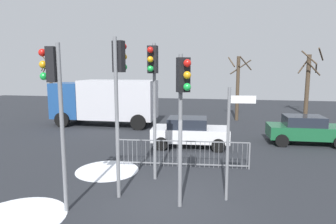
# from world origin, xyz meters

# --- Properties ---
(ground_plane) EXTENTS (60.00, 60.00, 0.00)m
(ground_plane) POSITION_xyz_m (0.00, 0.00, 0.00)
(ground_plane) COLOR #26282D
(traffic_light_foreground_right) EXTENTS (0.34, 0.57, 4.73)m
(traffic_light_foreground_right) POSITION_xyz_m (-0.78, 1.68, 3.46)
(traffic_light_foreground_right) COLOR slate
(traffic_light_foreground_right) RESTS_ON ground
(traffic_light_foreground_left) EXTENTS (0.42, 0.51, 4.27)m
(traffic_light_foreground_left) POSITION_xyz_m (0.48, -0.24, 3.13)
(traffic_light_foreground_left) COLOR slate
(traffic_light_foreground_left) RESTS_ON ground
(traffic_light_rear_left) EXTENTS (0.57, 0.34, 4.54)m
(traffic_light_rear_left) POSITION_xyz_m (-2.77, -0.97, 3.33)
(traffic_light_rear_left) COLOR slate
(traffic_light_rear_left) RESTS_ON ground
(traffic_light_mid_right) EXTENTS (0.37, 0.55, 4.78)m
(traffic_light_mid_right) POSITION_xyz_m (-1.48, 0.29, 3.50)
(traffic_light_mid_right) COLOR slate
(traffic_light_mid_right) RESTS_ON ground
(direction_sign_post) EXTENTS (0.79, 0.12, 3.37)m
(direction_sign_post) POSITION_xyz_m (1.76, 0.55, 1.88)
(direction_sign_post) COLOR slate
(direction_sign_post) RESTS_ON ground
(pedestrian_guard_railing) EXTENTS (5.30, 0.46, 1.07)m
(pedestrian_guard_railing) POSITION_xyz_m (-0.01, 3.26, 0.55)
(pedestrian_guard_railing) COLOR slate
(pedestrian_guard_railing) RESTS_ON ground
(car_white_far) EXTENTS (3.90, 2.12, 1.47)m
(car_white_far) POSITION_xyz_m (-0.04, 6.39, 0.77)
(car_white_far) COLOR silver
(car_white_far) RESTS_ON ground
(car_green_near) EXTENTS (3.84, 1.99, 1.47)m
(car_green_near) POSITION_xyz_m (5.81, 8.02, 0.77)
(car_green_near) COLOR #195933
(car_green_near) RESTS_ON ground
(delivery_truck) EXTENTS (7.07, 2.75, 3.10)m
(delivery_truck) POSITION_xyz_m (-6.32, 11.00, 1.74)
(delivery_truck) COLOR silver
(delivery_truck) RESTS_ON ground
(bare_tree_left) EXTENTS (1.37, 1.31, 5.13)m
(bare_tree_left) POSITION_xyz_m (-13.69, 16.28, 2.80)
(bare_tree_left) COLOR #473828
(bare_tree_left) RESTS_ON ground
(bare_tree_centre) EXTENTS (1.75, 1.96, 4.77)m
(bare_tree_centre) POSITION_xyz_m (2.66, 14.60, 2.58)
(bare_tree_centre) COLOR #473828
(bare_tree_centre) RESTS_ON ground
(bare_tree_right) EXTENTS (2.04, 2.03, 5.53)m
(bare_tree_right) POSITION_xyz_m (8.62, 18.53, 2.83)
(bare_tree_right) COLOR #473828
(bare_tree_right) RESTS_ON ground
(snow_patch_kerb) EXTENTS (2.53, 2.53, 0.01)m
(snow_patch_kerb) POSITION_xyz_m (-3.70, -1.57, 0.01)
(snow_patch_kerb) COLOR white
(snow_patch_kerb) RESTS_ON ground
(snow_patch_island) EXTENTS (2.40, 2.40, 0.01)m
(snow_patch_island) POSITION_xyz_m (-2.76, 2.31, 0.01)
(snow_patch_island) COLOR white
(snow_patch_island) RESTS_ON ground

